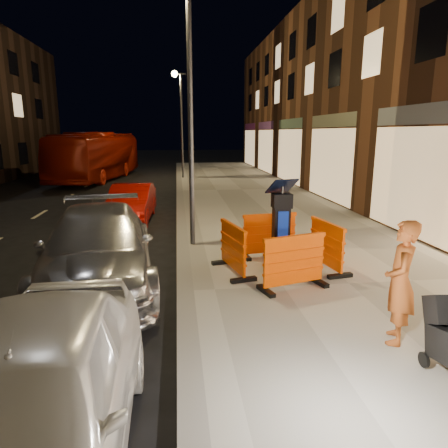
{
  "coord_description": "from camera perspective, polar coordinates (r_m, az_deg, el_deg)",
  "views": [
    {
      "loc": [
        -0.08,
        -6.58,
        2.86
      ],
      "look_at": [
        0.8,
        1.0,
        1.1
      ],
      "focal_mm": 32.0,
      "sensor_mm": 36.0,
      "label": 1
    }
  ],
  "objects": [
    {
      "name": "barrier_bldgside",
      "position": [
        8.29,
        14.42,
        -3.0
      ],
      "size": [
        0.71,
        1.31,
        0.97
      ],
      "primitive_type": "cube",
      "rotation": [
        0.0,
        0.0,
        1.74
      ],
      "color": "#FD5000",
      "rests_on": "sidewalk"
    },
    {
      "name": "parking_kiosk",
      "position": [
        7.91,
        8.13,
        -0.6
      ],
      "size": [
        0.65,
        0.65,
        1.74
      ],
      "primitive_type": "cube",
      "rotation": [
        0.0,
        0.0,
        0.2
      ],
      "color": "black",
      "rests_on": "sidewalk"
    },
    {
      "name": "bus_doubledecker",
      "position": [
        25.98,
        -17.38,
        6.09
      ],
      "size": [
        3.87,
        10.51,
        2.86
      ],
      "primitive_type": "imported",
      "rotation": [
        0.0,
        0.0,
        -0.15
      ],
      "color": "maroon",
      "rests_on": "ground"
    },
    {
      "name": "kerb",
      "position": [
        7.15,
        -5.53,
        -10.01
      ],
      "size": [
        0.3,
        60.0,
        0.15
      ],
      "primitive_type": "cube",
      "color": "slate",
      "rests_on": "ground"
    },
    {
      "name": "street_lamp_mid",
      "position": [
        9.59,
        -4.81,
        14.67
      ],
      "size": [
        0.12,
        0.12,
        6.0
      ],
      "primitive_type": "cylinder",
      "color": "#3F3F44",
      "rests_on": "sidewalk"
    },
    {
      "name": "barrier_front",
      "position": [
        7.13,
        9.96,
        -5.39
      ],
      "size": [
        1.34,
        0.85,
        0.97
      ],
      "primitive_type": "cube",
      "rotation": [
        0.0,
        0.0,
        0.29
      ],
      "color": "#FD5000",
      "rests_on": "sidewalk"
    },
    {
      "name": "man",
      "position": [
        5.67,
        23.88,
        -7.64
      ],
      "size": [
        0.62,
        0.71,
        1.64
      ],
      "primitive_type": "imported",
      "rotation": [
        0.0,
        0.0,
        -2.04
      ],
      "color": "#AB4F1D",
      "rests_on": "sidewalk"
    },
    {
      "name": "car_red",
      "position": [
        13.56,
        -12.95,
        0.48
      ],
      "size": [
        1.41,
        3.66,
        1.19
      ],
      "primitive_type": "imported",
      "rotation": [
        0.0,
        0.0,
        -0.04
      ],
      "color": "#940B05",
      "rests_on": "ground"
    },
    {
      "name": "barrier_back",
      "position": [
        8.89,
        6.51,
        -1.58
      ],
      "size": [
        1.31,
        0.69,
        0.97
      ],
      "primitive_type": "cube",
      "rotation": [
        0.0,
        0.0,
        0.15
      ],
      "color": "#FD5000",
      "rests_on": "sidewalk"
    },
    {
      "name": "ground_plane",
      "position": [
        7.18,
        -5.52,
        -10.56
      ],
      "size": [
        120.0,
        120.0,
        0.0
      ],
      "primitive_type": "plane",
      "color": "black",
      "rests_on": "ground"
    },
    {
      "name": "street_lamp_far",
      "position": [
        24.59,
        -6.05,
        13.61
      ],
      "size": [
        0.12,
        0.12,
        6.0
      ],
      "primitive_type": "cylinder",
      "color": "#3F3F44",
      "rests_on": "sidewalk"
    },
    {
      "name": "barrier_kerbside",
      "position": [
        7.82,
        1.28,
        -3.54
      ],
      "size": [
        0.79,
        1.33,
        0.97
      ],
      "primitive_type": "cube",
      "rotation": [
        0.0,
        0.0,
        1.81
      ],
      "color": "#FD5000",
      "rests_on": "sidewalk"
    },
    {
      "name": "sidewalk",
      "position": [
        7.79,
        17.39,
        -8.6
      ],
      "size": [
        6.0,
        60.0,
        0.15
      ],
      "primitive_type": "cube",
      "color": "gray",
      "rests_on": "ground"
    },
    {
      "name": "car_silver",
      "position": [
        8.17,
        -17.22,
        -8.12
      ],
      "size": [
        2.62,
        5.17,
        1.44
      ],
      "primitive_type": "imported",
      "rotation": [
        0.0,
        0.0,
        0.13
      ],
      "color": "silver",
      "rests_on": "ground"
    }
  ]
}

